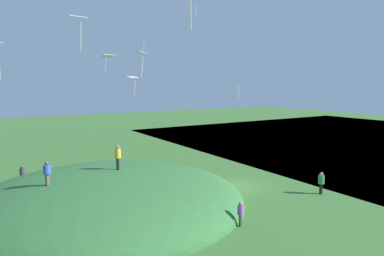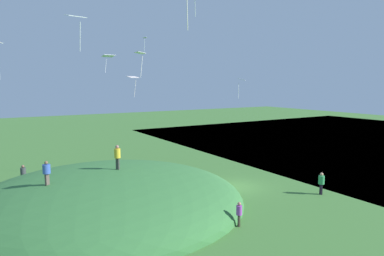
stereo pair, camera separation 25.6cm
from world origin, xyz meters
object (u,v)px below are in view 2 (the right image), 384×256
(kite_13, at_px, (241,80))
(kite_2, at_px, (76,18))
(person_near_shore, at_px, (117,154))
(kite_0, at_px, (140,54))
(kite_6, at_px, (133,78))
(kite_10, at_px, (108,57))
(kite_12, at_px, (145,40))
(person_with_child, at_px, (47,170))
(person_on_hilltop, at_px, (321,181))
(person_walking_path, at_px, (23,172))
(person_watching_kites, at_px, (239,211))

(kite_13, bearing_deg, kite_2, 1.64)
(person_near_shore, bearing_deg, kite_0, -169.17)
(kite_6, distance_m, kite_10, 2.92)
(kite_6, height_order, kite_13, kite_6)
(kite_10, height_order, kite_12, kite_12)
(person_with_child, relative_size, person_on_hilltop, 0.87)
(kite_2, distance_m, kite_13, 14.17)
(person_near_shore, xyz_separation_m, person_with_child, (4.93, 0.68, -0.39))
(kite_12, distance_m, kite_13, 14.82)
(person_near_shore, bearing_deg, kite_2, 76.94)
(kite_6, xyz_separation_m, kite_13, (-6.89, 7.39, -0.26))
(person_walking_path, relative_size, kite_12, 0.93)
(person_with_child, bearing_deg, kite_13, -37.74)
(person_near_shore, height_order, kite_6, kite_6)
(kite_6, xyz_separation_m, kite_12, (-4.04, -6.36, 4.48))
(person_with_child, xyz_separation_m, kite_6, (-8.86, -7.22, 6.05))
(person_walking_path, bearing_deg, kite_13, 82.99)
(person_walking_path, height_order, person_watching_kites, person_walking_path)
(person_walking_path, bearing_deg, kite_6, 98.59)
(person_walking_path, height_order, person_on_hilltop, person_on_hilltop)
(person_with_child, distance_m, kite_13, 16.79)
(person_walking_path, bearing_deg, kite_2, 39.15)
(kite_6, distance_m, kite_12, 8.76)
(person_watching_kites, distance_m, kite_6, 16.69)
(person_on_hilltop, bearing_deg, kite_6, 66.12)
(person_watching_kites, height_order, kite_0, kite_0)
(person_walking_path, height_order, kite_13, kite_13)
(person_watching_kites, distance_m, kite_0, 12.44)
(person_walking_path, bearing_deg, kite_10, 98.03)
(kite_0, bearing_deg, kite_13, -177.43)
(kite_10, bearing_deg, kite_12, -136.70)
(person_near_shore, distance_m, person_with_child, 5.00)
(person_walking_path, xyz_separation_m, person_on_hilltop, (-20.26, 15.65, 0.03))
(kite_6, relative_size, kite_13, 1.13)
(kite_6, bearing_deg, kite_12, -122.43)
(person_on_hilltop, bearing_deg, person_with_child, 100.05)
(kite_13, bearing_deg, person_walking_path, -31.80)
(kite_13, bearing_deg, person_on_hilltop, 125.37)
(person_near_shore, distance_m, kite_0, 7.39)
(kite_13, bearing_deg, kite_6, -46.99)
(person_on_hilltop, distance_m, kite_6, 18.77)
(person_walking_path, distance_m, kite_6, 12.91)
(person_watching_kites, bearing_deg, kite_13, -22.17)
(person_on_hilltop, xyz_separation_m, kite_6, (10.81, -12.90, 8.31))
(kite_13, bearing_deg, kite_10, -41.31)
(person_near_shore, bearing_deg, kite_12, -68.52)
(kite_13, bearing_deg, person_near_shore, -4.52)
(kite_0, height_order, kite_13, kite_0)
(person_near_shore, relative_size, kite_13, 1.05)
(kite_12, height_order, kite_13, kite_12)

